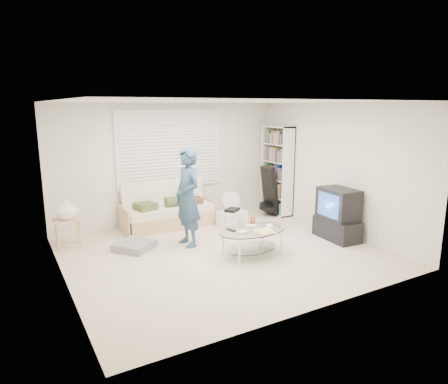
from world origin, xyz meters
TOP-DOWN VIEW (x-y plane):
  - ground at (0.00, 0.00)m, footprint 5.00×5.00m
  - room_shell at (0.00, 0.48)m, footprint 5.02×4.52m
  - window_blinds at (0.00, 2.20)m, footprint 2.32×0.08m
  - futon_sofa at (-0.23, 1.87)m, footprint 1.90×0.76m
  - grey_floor_pillow at (-1.25, 0.89)m, footprint 0.81×0.81m
  - side_table at (-2.22, 1.55)m, footprint 0.45×0.37m
  - bookshelf at (2.32, 1.61)m, footprint 0.32×0.84m
  - guitar_case at (2.06, 1.52)m, footprint 0.40×0.41m
  - floor_fan at (1.02, 1.50)m, footprint 0.41×0.28m
  - storage_bin at (0.90, 1.21)m, footprint 0.59×0.45m
  - tv_unit at (2.20, -0.43)m, footprint 0.54×0.91m
  - coffee_table at (0.35, -0.37)m, footprint 1.26×0.84m
  - standing_person at (-0.35, 0.63)m, footprint 0.46×0.66m

SIDE VIEW (x-z plane):
  - ground at x=0.00m, z-range 0.00..0.00m
  - grey_floor_pillow at x=-1.25m, z-range 0.00..0.13m
  - storage_bin at x=0.90m, z-range -0.02..0.36m
  - futon_sofa at x=-0.23m, z-range -0.16..0.77m
  - coffee_table at x=0.35m, z-range 0.08..0.65m
  - floor_fan at x=1.02m, z-range 0.06..0.74m
  - tv_unit at x=2.20m, z-range -0.01..0.94m
  - guitar_case at x=2.06m, z-range -0.06..1.04m
  - side_table at x=-2.22m, z-range 0.22..1.12m
  - standing_person at x=-0.35m, z-range 0.00..1.73m
  - bookshelf at x=2.32m, z-range 0.00..2.00m
  - window_blinds at x=0.00m, z-range 0.74..2.36m
  - room_shell at x=0.00m, z-range 0.37..2.88m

